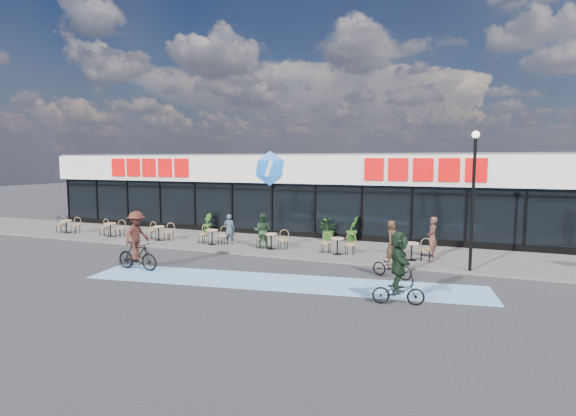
{
  "coord_description": "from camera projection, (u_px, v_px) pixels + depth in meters",
  "views": [
    {
      "loc": [
        9.84,
        -15.68,
        4.27
      ],
      "look_at": [
        2.32,
        3.5,
        2.05
      ],
      "focal_mm": 28.0,
      "sensor_mm": 36.0,
      "label": 1
    }
  ],
  "objects": [
    {
      "name": "sidewalk",
      "position": [
        253.0,
        243.0,
        22.7
      ],
      "size": [
        44.0,
        5.0,
        0.1
      ],
      "primitive_type": "cube",
      "color": "#5E5953",
      "rests_on": "ground"
    },
    {
      "name": "patron_left",
      "position": [
        229.0,
        229.0,
        22.14
      ],
      "size": [
        0.61,
        0.47,
        1.51
      ],
      "primitive_type": "imported",
      "rotation": [
        0.0,
        0.0,
        3.35
      ],
      "color": "#32424E",
      "rests_on": "sidewalk"
    },
    {
      "name": "bistro_set_5",
      "position": [
        338.0,
        244.0,
        19.88
      ],
      "size": [
        1.54,
        0.62,
        0.9
      ],
      "color": "tan",
      "rests_on": "sidewalk"
    },
    {
      "name": "bistro_set_1",
      "position": [
        112.0,
        228.0,
        24.5
      ],
      "size": [
        1.54,
        0.62,
        0.9
      ],
      "color": "tan",
      "rests_on": "sidewalk"
    },
    {
      "name": "pedestrian_a",
      "position": [
        432.0,
        237.0,
        19.24
      ],
      "size": [
        0.52,
        0.69,
        1.74
      ],
      "primitive_type": "imported",
      "rotation": [
        0.0,
        0.0,
        -1.4
      ],
      "color": "#502D29",
      "rests_on": "sidewalk"
    },
    {
      "name": "bike_lane",
      "position": [
        281.0,
        282.0,
        15.7
      ],
      "size": [
        14.17,
        4.13,
        0.01
      ],
      "primitive_type": "cube",
      "rotation": [
        0.0,
        0.0,
        0.14
      ],
      "color": "#6C9DCD",
      "rests_on": "ground"
    },
    {
      "name": "bistro_set_2",
      "position": [
        160.0,
        231.0,
        23.35
      ],
      "size": [
        1.54,
        0.62,
        0.9
      ],
      "color": "tan",
      "rests_on": "sidewalk"
    },
    {
      "name": "potted_plant_mid",
      "position": [
        327.0,
        229.0,
        23.36
      ],
      "size": [
        1.15,
        1.05,
        1.11
      ],
      "primitive_type": "imported",
      "rotation": [
        0.0,
        0.0,
        2.94
      ],
      "color": "#224B15",
      "rests_on": "sidewalk"
    },
    {
      "name": "cyclist_a",
      "position": [
        399.0,
        270.0,
        13.18
      ],
      "size": [
        1.59,
        1.69,
        2.2
      ],
      "color": "black",
      "rests_on": "ground"
    },
    {
      "name": "bistro_set_6",
      "position": [
        412.0,
        249.0,
        18.73
      ],
      "size": [
        1.54,
        0.62,
        0.9
      ],
      "color": "tan",
      "rests_on": "sidewalk"
    },
    {
      "name": "potted_plant_right",
      "position": [
        352.0,
        229.0,
        22.87
      ],
      "size": [
        0.72,
        0.82,
        1.3
      ],
      "primitive_type": "imported",
      "rotation": [
        0.0,
        0.0,
        1.35
      ],
      "color": "#275518",
      "rests_on": "sidewalk"
    },
    {
      "name": "cyclist_b",
      "position": [
        392.0,
        258.0,
        16.2
      ],
      "size": [
        1.65,
        1.04,
        2.1
      ],
      "color": "black",
      "rests_on": "ground"
    },
    {
      "name": "lamp_post",
      "position": [
        473.0,
        189.0,
        16.64
      ],
      "size": [
        0.28,
        0.28,
        5.22
      ],
      "color": "black",
      "rests_on": "sidewalk"
    },
    {
      "name": "potted_plant_left",
      "position": [
        207.0,
        223.0,
        25.84
      ],
      "size": [
        0.72,
        0.76,
        1.09
      ],
      "primitive_type": "imported",
      "rotation": [
        0.0,
        0.0,
        2.11
      ],
      "color": "#244F16",
      "rests_on": "sidewalk"
    },
    {
      "name": "bistro_set_4",
      "position": [
        272.0,
        239.0,
        21.04
      ],
      "size": [
        1.54,
        0.62,
        0.9
      ],
      "color": "tan",
      "rests_on": "sidewalk"
    },
    {
      "name": "ground",
      "position": [
        205.0,
        263.0,
        18.54
      ],
      "size": [
        120.0,
        120.0,
        0.0
      ],
      "primitive_type": "plane",
      "color": "#28282B",
      "rests_on": "ground"
    },
    {
      "name": "bistro_set_0",
      "position": [
        68.0,
        225.0,
        25.66
      ],
      "size": [
        1.54,
        0.62,
        0.9
      ],
      "color": "tan",
      "rests_on": "sidewalk"
    },
    {
      "name": "bistro_set_3",
      "position": [
        213.0,
        235.0,
        22.19
      ],
      "size": [
        1.54,
        0.62,
        0.9
      ],
      "color": "tan",
      "rests_on": "sidewalk"
    },
    {
      "name": "cyclist_c",
      "position": [
        137.0,
        244.0,
        17.35
      ],
      "size": [
        1.87,
        1.22,
        2.3
      ],
      "color": "black",
      "rests_on": "ground"
    },
    {
      "name": "patron_right",
      "position": [
        262.0,
        231.0,
        21.18
      ],
      "size": [
        0.93,
        0.79,
        1.66
      ],
      "primitive_type": "imported",
      "rotation": [
        0.0,
        0.0,
        3.36
      ],
      "color": "#1D341E",
      "rests_on": "sidewalk"
    },
    {
      "name": "building",
      "position": [
        291.0,
        191.0,
        27.48
      ],
      "size": [
        30.6,
        6.57,
        4.75
      ],
      "color": "black",
      "rests_on": "ground"
    }
  ]
}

